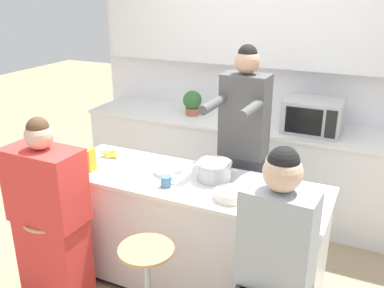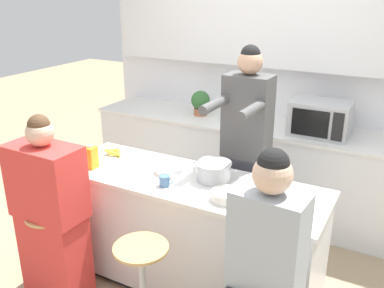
% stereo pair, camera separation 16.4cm
% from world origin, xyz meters
% --- Properties ---
extents(ground_plane, '(16.00, 16.00, 0.00)m').
position_xyz_m(ground_plane, '(0.00, 0.00, 0.00)').
color(ground_plane, tan).
extents(wall_back, '(3.71, 0.22, 2.70)m').
position_xyz_m(wall_back, '(0.00, 1.71, 1.54)').
color(wall_back, white).
rests_on(wall_back, ground_plane).
extents(back_counter, '(3.44, 0.66, 0.93)m').
position_xyz_m(back_counter, '(0.00, 1.40, 0.47)').
color(back_counter, silver).
rests_on(back_counter, ground_plane).
extents(kitchen_island, '(2.00, 0.66, 0.90)m').
position_xyz_m(kitchen_island, '(0.00, 0.00, 0.46)').
color(kitchen_island, black).
rests_on(kitchen_island, ground_plane).
extents(bar_stool_leftmost, '(0.38, 0.38, 0.69)m').
position_xyz_m(bar_stool_leftmost, '(-0.80, -0.57, 0.36)').
color(bar_stool_leftmost, tan).
rests_on(bar_stool_leftmost, ground_plane).
extents(person_cooking, '(0.37, 0.58, 1.81)m').
position_xyz_m(person_cooking, '(0.23, 0.53, 0.91)').
color(person_cooking, '#383842').
rests_on(person_cooking, ground_plane).
extents(person_wrapped_blanket, '(0.52, 0.29, 1.43)m').
position_xyz_m(person_wrapped_blanket, '(-0.78, -0.58, 0.67)').
color(person_wrapped_blanket, red).
rests_on(person_wrapped_blanket, ground_plane).
extents(person_seated_near, '(0.39, 0.29, 1.49)m').
position_xyz_m(person_seated_near, '(0.80, -0.58, 0.69)').
color(person_seated_near, '#333338').
rests_on(person_seated_near, ground_plane).
extents(cooking_pot, '(0.34, 0.26, 0.13)m').
position_xyz_m(cooking_pot, '(0.16, 0.08, 0.97)').
color(cooking_pot, '#B7BABC').
rests_on(cooking_pot, kitchen_island).
extents(fruit_bowl, '(0.22, 0.22, 0.06)m').
position_xyz_m(fruit_bowl, '(-0.18, 0.05, 0.93)').
color(fruit_bowl, white).
rests_on(fruit_bowl, kitchen_island).
extents(mixing_bowl_steel, '(0.21, 0.21, 0.06)m').
position_xyz_m(mixing_bowl_steel, '(0.37, -0.15, 0.93)').
color(mixing_bowl_steel, silver).
rests_on(mixing_bowl_steel, kitchen_island).
extents(coffee_cup_near, '(0.10, 0.07, 0.10)m').
position_xyz_m(coffee_cup_near, '(0.65, -0.05, 0.95)').
color(coffee_cup_near, orange).
rests_on(coffee_cup_near, kitchen_island).
extents(coffee_cup_far, '(0.11, 0.07, 0.08)m').
position_xyz_m(coffee_cup_far, '(-0.09, -0.16, 0.94)').
color(coffee_cup_far, '#4C7099').
rests_on(coffee_cup_far, kitchen_island).
extents(banana_bunch, '(0.19, 0.13, 0.06)m').
position_xyz_m(banana_bunch, '(-0.76, 0.12, 0.93)').
color(banana_bunch, yellow).
rests_on(banana_bunch, kitchen_island).
extents(juice_carton, '(0.08, 0.08, 0.18)m').
position_xyz_m(juice_carton, '(-0.74, -0.17, 0.99)').
color(juice_carton, gold).
rests_on(juice_carton, kitchen_island).
extents(microwave, '(0.52, 0.38, 0.31)m').
position_xyz_m(microwave, '(0.61, 1.36, 1.09)').
color(microwave, '#B2B5B7').
rests_on(microwave, back_counter).
extents(potted_plant, '(0.20, 0.20, 0.26)m').
position_xyz_m(potted_plant, '(-0.62, 1.40, 1.07)').
color(potted_plant, '#A86042').
rests_on(potted_plant, back_counter).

